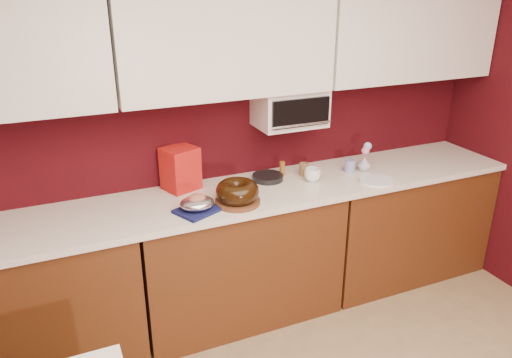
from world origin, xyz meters
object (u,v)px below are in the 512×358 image
object	(u,v)px
bundt_cake	(237,191)
toaster_oven	(290,107)
coffee_mug	(312,174)
flower_vase	(364,163)
blue_jar	(350,166)
foil_ham_nest	(197,203)
pandoro_box	(180,168)

from	to	relation	value
bundt_cake	toaster_oven	bearing A→B (deg)	31.87
coffee_mug	flower_vase	distance (m)	0.43
toaster_oven	blue_jar	size ratio (longest dim) A/B	5.03
toaster_oven	bundt_cake	xyz separation A→B (m)	(-0.50, -0.31, -0.39)
coffee_mug	foil_ham_nest	bearing A→B (deg)	-170.36
foil_ham_nest	pandoro_box	xyz separation A→B (m)	(0.01, 0.37, 0.08)
bundt_cake	pandoro_box	size ratio (longest dim) A/B	0.95
bundt_cake	pandoro_box	distance (m)	0.44
bundt_cake	flower_vase	distance (m)	1.04
foil_ham_nest	blue_jar	world-z (taller)	foil_ham_nest
toaster_oven	pandoro_box	world-z (taller)	toaster_oven
pandoro_box	blue_jar	size ratio (longest dim) A/B	3.09
bundt_cake	foil_ham_nest	world-z (taller)	bundt_cake
flower_vase	foil_ham_nest	bearing A→B (deg)	-172.42
toaster_oven	foil_ham_nest	distance (m)	0.92
coffee_mug	toaster_oven	bearing A→B (deg)	117.62
pandoro_box	coffee_mug	distance (m)	0.87
toaster_oven	flower_vase	size ratio (longest dim) A/B	4.03
bundt_cake	pandoro_box	world-z (taller)	pandoro_box
foil_ham_nest	toaster_oven	bearing A→B (deg)	23.03
flower_vase	pandoro_box	bearing A→B (deg)	170.99
blue_jar	flower_vase	bearing A→B (deg)	-8.00
blue_jar	flower_vase	xyz separation A→B (m)	(0.11, -0.02, 0.01)
coffee_mug	bundt_cake	bearing A→B (deg)	-167.29
foil_ham_nest	blue_jar	xyz separation A→B (m)	(1.17, 0.19, -0.01)
foil_ham_nest	pandoro_box	distance (m)	0.38
toaster_oven	foil_ham_nest	world-z (taller)	toaster_oven
coffee_mug	pandoro_box	bearing A→B (deg)	164.78
bundt_cake	flower_vase	size ratio (longest dim) A/B	2.34
toaster_oven	coffee_mug	bearing A→B (deg)	-62.38
flower_vase	coffee_mug	bearing A→B (deg)	-176.51
foil_ham_nest	flower_vase	bearing A→B (deg)	7.58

